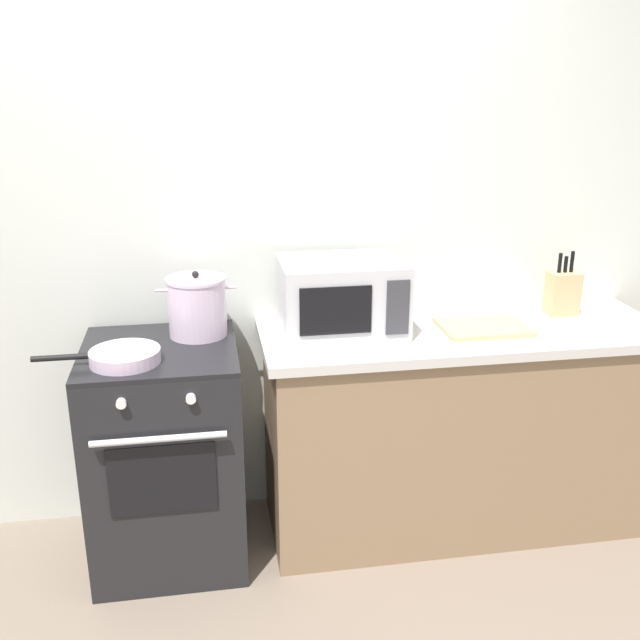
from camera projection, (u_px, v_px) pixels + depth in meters
The scene contains 9 objects.
back_wall at pixel (309, 238), 3.16m from camera, with size 4.40×0.10×2.50m, color silver.
lower_cabinet_right at pixel (457, 432), 3.19m from camera, with size 1.64×0.56×0.88m, color #8C7051.
countertop_right at pixel (464, 333), 3.04m from camera, with size 1.70×0.60×0.04m, color beige.
stove at pixel (166, 454), 2.97m from camera, with size 0.60×0.64×0.92m.
stock_pot at pixel (197, 306), 2.93m from camera, with size 0.32×0.24×0.27m.
frying_pan at pixel (123, 356), 2.67m from camera, with size 0.46×0.26×0.05m.
microwave at pixel (342, 296), 2.96m from camera, with size 0.50×0.37×0.30m.
cutting_board at pixel (483, 327), 3.03m from camera, with size 0.36×0.26×0.02m, color tan.
knife_block at pixel (563, 292), 3.19m from camera, with size 0.13×0.10×0.28m.
Camera 1 is at (-0.17, -2.10, 1.94)m, focal length 40.91 mm.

